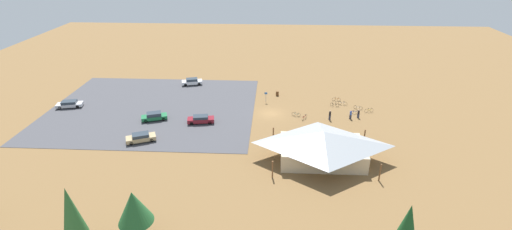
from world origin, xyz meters
TOP-DOWN VIEW (x-y plane):
  - ground at (0.00, 0.00)m, footprint 160.00×160.00m
  - parking_lot_asphalt at (22.60, -1.27)m, footprint 38.77×31.92m
  - bike_pavilion at (-7.74, 15.59)m, footprint 14.69×10.16m
  - trash_bin at (-1.26, -8.78)m, footprint 0.60×0.60m
  - lot_sign at (1.02, -5.20)m, footprint 0.56×0.08m
  - pine_far_east at (-13.65, 34.04)m, footprint 2.44×2.44m
  - pine_midwest at (13.47, 32.91)m, footprint 3.65×3.65m
  - pine_center at (19.35, 34.21)m, footprint 2.44×2.44m
  - bicycle_white_back_row at (-16.66, -2.72)m, footprint 1.57×0.84m
  - bicycle_orange_lone_west at (-13.10, -6.56)m, footprint 1.64×0.48m
  - bicycle_red_front_row at (-6.14, 2.18)m, footprint 1.04×1.51m
  - bicycle_black_near_sign at (-12.36, -3.85)m, footprint 1.67×0.70m
  - bicycle_teal_mid_cluster at (-4.70, 1.01)m, footprint 1.58×0.64m
  - bicycle_blue_yard_right at (-15.64, -0.61)m, footprint 1.75×0.48m
  - bicycle_silver_near_porch at (-14.02, -4.59)m, footprint 1.75×0.59m
  - bicycle_yellow_yard_center at (-18.44, -1.43)m, footprint 1.71×0.52m
  - car_green_mid_lot at (20.73, 3.91)m, footprint 4.79×3.13m
  - car_tan_back_corner at (20.51, 11.67)m, footprint 4.93×3.47m
  - car_maroon_by_curb at (12.19, 4.63)m, footprint 4.84×2.42m
  - car_silver_inner_stall at (38.71, -0.71)m, footprint 5.03×2.87m
  - car_white_far_end at (17.72, -14.07)m, footprint 4.72×2.87m
  - visitor_at_bikes at (-14.44, 1.57)m, footprint 0.40×0.39m
  - visitor_crossing_yard at (-15.94, 1.04)m, footprint 0.38×0.40m
  - visitor_by_pavilion at (-10.64, 2.18)m, footprint 0.36×0.39m

SIDE VIEW (x-z plane):
  - ground at x=0.00m, z-range 0.00..0.00m
  - parking_lot_asphalt at x=22.60m, z-range 0.00..0.05m
  - bicycle_white_back_row at x=-16.66m, z-range -0.04..0.74m
  - bicycle_black_near_sign at x=-12.36m, z-range -0.06..0.77m
  - bicycle_orange_lone_west at x=-13.10m, z-range -0.04..0.77m
  - bicycle_teal_mid_cluster at x=-4.70m, z-range -0.04..0.78m
  - bicycle_silver_near_porch at x=-14.02m, z-range -0.02..0.78m
  - bicycle_blue_yard_right at x=-15.64m, z-range -0.04..0.81m
  - bicycle_yellow_yard_center at x=-18.44m, z-range -0.04..0.83m
  - bicycle_red_front_row at x=-6.14m, z-range -0.04..0.83m
  - trash_bin at x=-1.26m, z-range 0.00..0.90m
  - car_silver_inner_stall at x=38.71m, z-range 0.06..1.35m
  - car_tan_back_corner at x=20.51m, z-range 0.05..1.42m
  - car_maroon_by_curb at x=12.19m, z-range 0.06..1.41m
  - car_green_mid_lot at x=20.73m, z-range 0.04..1.46m
  - car_white_far_end at x=17.72m, z-range 0.05..1.48m
  - visitor_crossing_yard at x=-15.94m, z-range 0.04..1.67m
  - visitor_at_bikes at x=-14.44m, z-range 0.04..1.76m
  - visitor_by_pavilion at x=-10.64m, z-range 0.05..1.92m
  - lot_sign at x=1.02m, z-range 0.31..2.51m
  - bike_pavilion at x=-7.74m, z-range 0.30..4.94m
  - pine_far_east at x=-13.65m, z-range 0.94..7.88m
  - pine_midwest at x=13.47m, z-range 1.34..7.78m
  - pine_center at x=19.35m, z-range 0.95..8.65m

